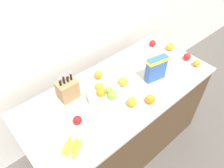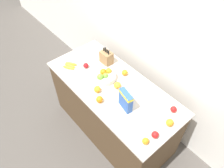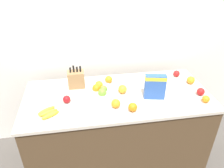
% 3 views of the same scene
% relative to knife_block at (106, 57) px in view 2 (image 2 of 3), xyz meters
% --- Properties ---
extents(ground_plane, '(14.00, 14.00, 0.00)m').
position_rel_knife_block_xyz_m(ground_plane, '(0.39, -0.22, -1.02)').
color(ground_plane, '#514C47').
extents(wall_back, '(9.00, 0.06, 2.60)m').
position_rel_knife_block_xyz_m(wall_back, '(0.39, 0.40, 0.28)').
color(wall_back, silver).
rests_on(wall_back, ground_plane).
extents(counter, '(1.81, 0.82, 0.94)m').
position_rel_knife_block_xyz_m(counter, '(0.39, -0.22, -0.56)').
color(counter, '#4C3823').
rests_on(counter, ground_plane).
extents(knife_block, '(0.16, 0.12, 0.28)m').
position_rel_knife_block_xyz_m(knife_block, '(0.00, 0.00, 0.00)').
color(knife_block, '#937047').
rests_on(knife_block, counter).
extents(cereal_box, '(0.20, 0.10, 0.24)m').
position_rel_knife_block_xyz_m(cereal_box, '(0.72, -0.33, 0.05)').
color(cereal_box, '#2D56A8').
rests_on(cereal_box, counter).
extents(fruit_bowl, '(0.29, 0.29, 0.13)m').
position_rel_knife_block_xyz_m(fruit_bowl, '(0.22, -0.22, -0.04)').
color(fruit_bowl, silver).
rests_on(fruit_bowl, counter).
extents(banana_bunch, '(0.20, 0.19, 0.04)m').
position_rel_knife_block_xyz_m(banana_bunch, '(-0.25, -0.42, -0.07)').
color(banana_bunch, yellow).
rests_on(banana_bunch, counter).
extents(apple_front, '(0.07, 0.07, 0.07)m').
position_rel_knife_block_xyz_m(apple_front, '(-0.10, -0.27, -0.05)').
color(apple_front, '#A31419').
rests_on(apple_front, counter).
extents(apple_middle, '(0.07, 0.07, 0.07)m').
position_rel_knife_block_xyz_m(apple_middle, '(1.18, -0.35, -0.05)').
color(apple_middle, red).
rests_on(apple_middle, counter).
extents(apple_rightmost, '(0.07, 0.07, 0.07)m').
position_rel_knife_block_xyz_m(apple_rightmost, '(1.11, 0.04, -0.05)').
color(apple_rightmost, red).
rests_on(apple_rightmost, counter).
extents(orange_back_center, '(0.07, 0.07, 0.07)m').
position_rel_knife_block_xyz_m(orange_back_center, '(1.17, -0.47, -0.05)').
color(orange_back_center, orange).
rests_on(orange_back_center, counter).
extents(orange_mid_left, '(0.09, 0.09, 0.09)m').
position_rel_knife_block_xyz_m(orange_mid_left, '(0.44, -0.20, -0.05)').
color(orange_mid_left, orange).
rests_on(orange_mid_left, counter).
extents(orange_by_cereal, '(0.08, 0.08, 0.08)m').
position_rel_knife_block_xyz_m(orange_by_cereal, '(0.47, -0.49, -0.05)').
color(orange_by_cereal, orange).
rests_on(orange_by_cereal, counter).
extents(orange_front_left, '(0.08, 0.08, 0.08)m').
position_rel_knife_block_xyz_m(orange_front_left, '(0.34, 0.02, -0.05)').
color(orange_front_left, orange).
rests_on(orange_front_left, counter).
extents(orange_mid_right, '(0.08, 0.08, 0.08)m').
position_rel_knife_block_xyz_m(orange_mid_right, '(0.34, -0.42, -0.05)').
color(orange_mid_right, orange).
rests_on(orange_mid_right, counter).
extents(orange_front_center, '(0.08, 0.08, 0.08)m').
position_rel_knife_block_xyz_m(orange_front_center, '(1.19, -0.13, -0.05)').
color(orange_front_center, orange).
rests_on(orange_front_center, counter).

